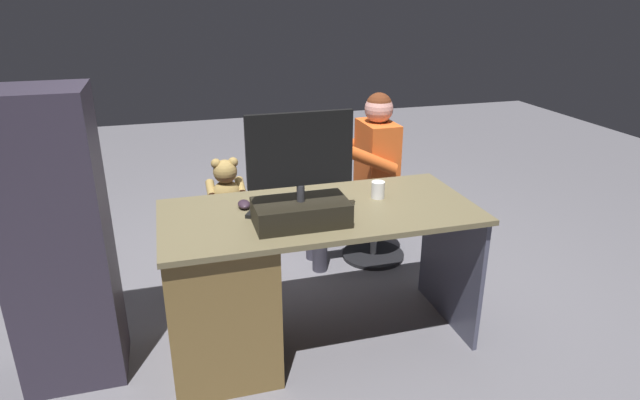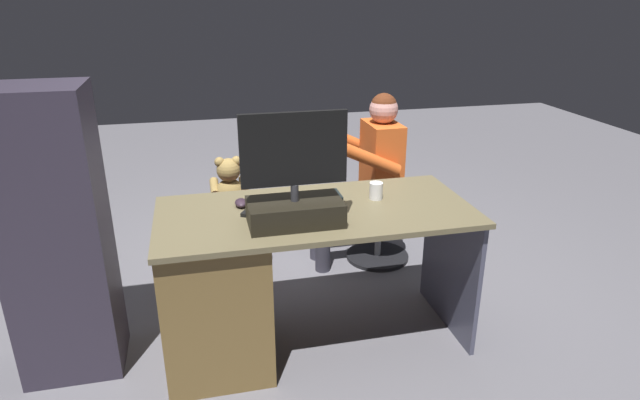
{
  "view_description": "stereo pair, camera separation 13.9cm",
  "coord_description": "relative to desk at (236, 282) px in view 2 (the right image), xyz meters",
  "views": [
    {
      "loc": [
        0.67,
        2.71,
        1.75
      ],
      "look_at": [
        -0.11,
        0.02,
        0.65
      ],
      "focal_mm": 30.28,
      "sensor_mm": 36.0,
      "label": 1
    },
    {
      "loc": [
        0.53,
        2.74,
        1.75
      ],
      "look_at": [
        -0.11,
        0.02,
        0.65
      ],
      "focal_mm": 30.28,
      "sensor_mm": 36.0,
      "label": 2
    }
  ],
  "objects": [
    {
      "name": "ground_plane",
      "position": [
        -0.4,
        -0.39,
        -0.4
      ],
      "size": [
        10.0,
        10.0,
        0.0
      ],
      "primitive_type": "plane",
      "color": "slate"
    },
    {
      "name": "desk",
      "position": [
        0.0,
        0.0,
        0.0
      ],
      "size": [
        1.53,
        0.71,
        0.75
      ],
      "color": "brown",
      "rests_on": "ground_plane"
    },
    {
      "name": "monitor",
      "position": [
        -0.28,
        0.13,
        0.48
      ],
      "size": [
        0.47,
        0.24,
        0.51
      ],
      "color": "black",
      "rests_on": "desk"
    },
    {
      "name": "keyboard",
      "position": [
        -0.35,
        -0.15,
        0.36
      ],
      "size": [
        0.42,
        0.14,
        0.02
      ],
      "primitive_type": "cube",
      "color": "black",
      "rests_on": "desk"
    },
    {
      "name": "computer_mouse",
      "position": [
        -0.05,
        -0.13,
        0.37
      ],
      "size": [
        0.06,
        0.1,
        0.04
      ],
      "primitive_type": "ellipsoid",
      "color": "#2F212C",
      "rests_on": "desk"
    },
    {
      "name": "cup",
      "position": [
        -0.73,
        -0.07,
        0.39
      ],
      "size": [
        0.07,
        0.07,
        0.09
      ],
      "primitive_type": "cylinder",
      "color": "white",
      "rests_on": "desk"
    },
    {
      "name": "tv_remote",
      "position": [
        -0.09,
        -0.05,
        0.36
      ],
      "size": [
        0.11,
        0.15,
        0.02
      ],
      "primitive_type": "cube",
      "rotation": [
        0.0,
        0.0,
        -0.51
      ],
      "color": "black",
      "rests_on": "desk"
    },
    {
      "name": "office_chair_teddy",
      "position": [
        -0.04,
        -0.83,
        -0.14
      ],
      "size": [
        0.49,
        0.49,
        0.46
      ],
      "color": "black",
      "rests_on": "ground_plane"
    },
    {
      "name": "teddy_bear",
      "position": [
        -0.04,
        -0.84,
        0.21
      ],
      "size": [
        0.24,
        0.24,
        0.34
      ],
      "color": "olive",
      "rests_on": "office_chair_teddy"
    },
    {
      "name": "visitor_chair",
      "position": [
        -1.02,
        -0.81,
        -0.12
      ],
      "size": [
        0.43,
        0.43,
        0.46
      ],
      "color": "black",
      "rests_on": "ground_plane"
    },
    {
      "name": "person",
      "position": [
        -0.93,
        -0.81,
        0.27
      ],
      "size": [
        0.56,
        0.48,
        1.14
      ],
      "color": "#D65821",
      "rests_on": "ground_plane"
    },
    {
      "name": "equipment_rack",
      "position": [
        0.79,
        -0.08,
        0.29
      ],
      "size": [
        0.44,
        0.36,
        1.38
      ],
      "primitive_type": "cube",
      "color": "#2F2A38",
      "rests_on": "ground_plane"
    }
  ]
}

